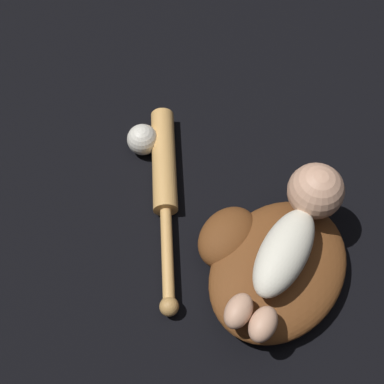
% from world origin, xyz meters
% --- Properties ---
extents(ground_plane, '(6.00, 6.00, 0.00)m').
position_xyz_m(ground_plane, '(0.00, 0.00, 0.00)').
color(ground_plane, black).
extents(baseball_glove, '(0.41, 0.38, 0.09)m').
position_xyz_m(baseball_glove, '(0.01, 0.05, 0.04)').
color(baseball_glove, brown).
rests_on(baseball_glove, ground).
extents(baby_figure, '(0.36, 0.26, 0.11)m').
position_xyz_m(baby_figure, '(0.06, 0.05, 0.13)').
color(baby_figure, silver).
rests_on(baby_figure, baseball_glove).
extents(baseball_bat, '(0.26, 0.47, 0.06)m').
position_xyz_m(baseball_bat, '(-0.08, 0.34, 0.03)').
color(baseball_bat, tan).
rests_on(baseball_bat, ground).
extents(baseball, '(0.07, 0.07, 0.07)m').
position_xyz_m(baseball, '(-0.08, 0.46, 0.04)').
color(baseball, silver).
rests_on(baseball, ground).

